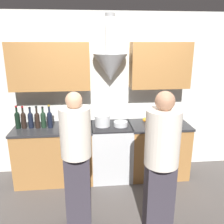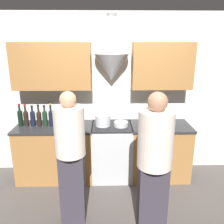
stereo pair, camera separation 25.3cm
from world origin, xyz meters
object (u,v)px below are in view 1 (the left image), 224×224
Objects in this scene: wine_bottle_4 at (43,119)px; wine_bottle_1 at (24,119)px; person_foreground_left at (76,155)px; orange_fruit at (145,120)px; stock_pot at (102,121)px; wine_bottle_3 at (37,119)px; wine_bottle_5 at (50,119)px; wine_bottle_2 at (31,119)px; mixing_bowl at (121,124)px; person_foreground_right at (161,160)px; stove_range at (111,151)px; wine_bottle_0 at (17,119)px.

wine_bottle_1 is at bearing 178.75° from wine_bottle_4.
orange_fruit is at bearing 47.04° from person_foreground_left.
person_foreground_left reaches higher than stock_pot.
wine_bottle_3 is 0.95× the size of wine_bottle_5.
wine_bottle_3 is 0.19m from wine_bottle_5.
mixing_bowl is at bearing -2.72° from wine_bottle_2.
wine_bottle_1 is 0.21× the size of person_foreground_left.
wine_bottle_3 is at bearing -13.32° from wine_bottle_2.
wine_bottle_1 is 1.00× the size of wine_bottle_3.
mixing_bowl is at bearing 103.46° from person_foreground_right.
wine_bottle_2 is 0.19× the size of person_foreground_right.
wine_bottle_5 reaches higher than mixing_bowl.
wine_bottle_0 is at bearing 179.36° from stove_range.
person_foreground_right reaches higher than wine_bottle_5.
wine_bottle_5 is (0.19, -0.00, 0.01)m from wine_bottle_3.
wine_bottle_4 is at bearing 179.48° from stove_range.
person_foreground_right is at bearing -35.41° from wine_bottle_1.
wine_bottle_1 is 1.19m from stock_pot.
wine_bottle_3 is at bearing -174.05° from wine_bottle_4.
stove_range is 1.45m from wine_bottle_1.
person_foreground_left is (0.92, -1.03, -0.13)m from wine_bottle_0.
mixing_bowl is (0.14, -0.04, 0.48)m from stove_range.
stove_range is 1.54m from wine_bottle_0.
wine_bottle_4 reaches higher than wine_bottle_2.
wine_bottle_3 reaches higher than wine_bottle_2.
wine_bottle_3 reaches higher than stove_range.
wine_bottle_3 is (0.10, -0.02, 0.00)m from wine_bottle_2.
stove_range is at bearing -0.01° from wine_bottle_3.
orange_fruit is at bearing 84.26° from person_foreground_right.
wine_bottle_4 is 0.20× the size of person_foreground_right.
wine_bottle_4 is (0.38, -0.01, -0.01)m from wine_bottle_0.
wine_bottle_2 is 1.38m from mixing_bowl.
wine_bottle_2 reaches higher than stock_pot.
wine_bottle_0 is at bearing -179.96° from wine_bottle_1.
stock_pot is at bearing -0.01° from wine_bottle_5.
wine_bottle_1 is 1.33m from person_foreground_left.
wine_bottle_4 is (0.19, -0.02, 0.00)m from wine_bottle_2.
wine_bottle_3 is (0.29, -0.02, -0.01)m from wine_bottle_0.
mixing_bowl is at bearing -2.10° from wine_bottle_5.
wine_bottle_4 is (-1.04, 0.01, 0.58)m from stove_range.
wine_bottle_1 is at bearing -174.99° from wine_bottle_2.
wine_bottle_5 is 1.09m from mixing_bowl.
person_foreground_left reaches higher than wine_bottle_3.
stove_range is 2.69× the size of wine_bottle_4.
wine_bottle_4 is at bearing 177.58° from mixing_bowl.
wine_bottle_2 is 0.20× the size of person_foreground_left.
mixing_bowl is 3.07× the size of orange_fruit.
person_foreground_left is at bearing -54.99° from wine_bottle_2.
person_foreground_right reaches higher than stove_range.
stove_range is 1.36m from wine_bottle_2.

